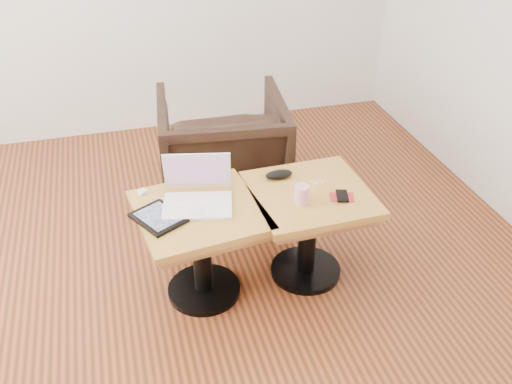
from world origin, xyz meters
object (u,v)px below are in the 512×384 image
object	(u,v)px
side_table_left	(200,231)
striped_cup	(301,194)
laptop	(197,194)
armchair	(223,150)
side_table_right	(309,213)

from	to	relation	value
side_table_left	striped_cup	bearing A→B (deg)	-16.35
laptop	armchair	xyz separation A→B (m)	(0.31, 0.84, -0.23)
striped_cup	laptop	bearing A→B (deg)	164.47
striped_cup	armchair	size ratio (longest dim) A/B	0.12
side_table_right	striped_cup	world-z (taller)	striped_cup
side_table_left	striped_cup	distance (m)	0.55
striped_cup	side_table_right	bearing A→B (deg)	46.08
side_table_right	laptop	distance (m)	0.62
side_table_right	armchair	distance (m)	0.93
side_table_right	laptop	xyz separation A→B (m)	(-0.59, 0.06, 0.19)
side_table_left	striped_cup	xyz separation A→B (m)	(0.51, -0.08, 0.19)
side_table_left	side_table_right	bearing A→B (deg)	-7.01
armchair	striped_cup	bearing A→B (deg)	107.71
side_table_left	armchair	size ratio (longest dim) A/B	0.84
side_table_right	striped_cup	distance (m)	0.22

